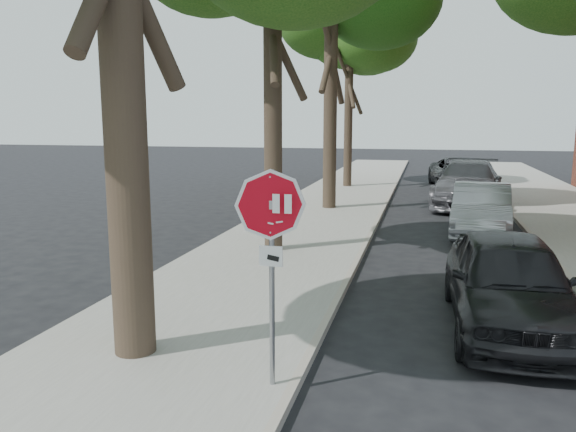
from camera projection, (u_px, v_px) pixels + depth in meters
name	position (u px, v px, depth m)	size (l,w,h in m)	color
ground	(329.00, 400.00, 6.65)	(120.00, 120.00, 0.00)	black
sidewalk_left	(316.00, 218.00, 18.71)	(4.00, 55.00, 0.12)	gray
curb_left	(378.00, 220.00, 18.23)	(0.12, 55.00, 0.13)	#9E9384
curb_right	(522.00, 226.00, 17.19)	(0.12, 55.00, 0.13)	#9E9384
stop_sign	(271.00, 237.00, 6.46)	(0.76, 0.34, 2.61)	gray
tree_far	(350.00, 35.00, 26.28)	(5.29, 4.91, 9.33)	black
car_a	(509.00, 282.00, 8.82)	(1.80, 4.47, 1.52)	black
car_b	(481.00, 209.00, 16.17)	(1.55, 4.45, 1.46)	#929399
car_c	(468.00, 184.00, 21.56)	(2.41, 5.94, 1.72)	#535157
car_d	(460.00, 173.00, 27.25)	(2.44, 5.30, 1.47)	black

